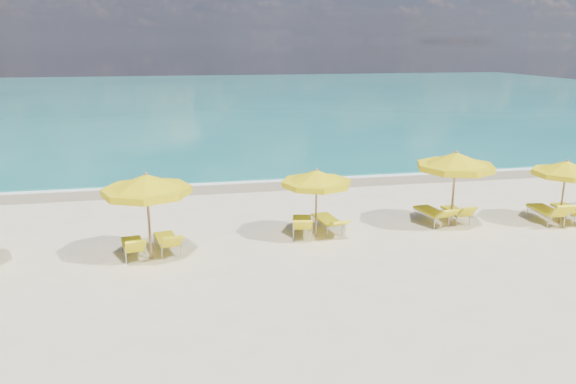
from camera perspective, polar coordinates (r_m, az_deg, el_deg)
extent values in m
plane|color=beige|center=(17.46, 0.97, -5.06)|extent=(120.00, 120.00, 0.00)
cube|color=#136C68|center=(64.40, -8.22, 9.54)|extent=(120.00, 80.00, 0.30)
cube|color=tan|center=(24.43, -2.70, 0.80)|extent=(120.00, 2.60, 0.01)
cube|color=white|center=(25.20, -2.98, 1.24)|extent=(120.00, 1.20, 0.03)
cube|color=white|center=(33.66, -15.40, 4.23)|extent=(14.00, 0.36, 0.05)
cube|color=white|center=(42.07, 4.74, 6.79)|extent=(18.00, 0.30, 0.05)
cylinder|color=#99724C|center=(16.25, -13.97, -2.55)|extent=(0.08, 0.08, 2.42)
cone|color=yellow|center=(15.98, -14.20, 0.93)|extent=(2.52, 2.52, 0.48)
cylinder|color=yellow|center=(16.04, -14.14, 0.11)|extent=(2.54, 2.54, 0.19)
sphere|color=#99724C|center=(15.93, -14.26, 1.79)|extent=(0.11, 0.11, 0.11)
cylinder|color=#99724C|center=(17.59, 2.87, -1.27)|extent=(0.07, 0.07, 2.13)
cone|color=yellow|center=(17.36, 2.91, 1.57)|extent=(2.25, 2.25, 0.43)
cylinder|color=yellow|center=(17.41, 2.90, 0.90)|extent=(2.27, 2.27, 0.17)
sphere|color=#99724C|center=(17.31, 2.92, 2.27)|extent=(0.09, 0.09, 0.09)
cylinder|color=#99724C|center=(19.36, 16.45, 0.17)|extent=(0.08, 0.08, 2.47)
cone|color=yellow|center=(19.14, 16.68, 3.17)|extent=(2.66, 2.66, 0.49)
cylinder|color=yellow|center=(19.18, 16.63, 2.47)|extent=(2.68, 2.68, 0.20)
sphere|color=#99724C|center=(19.09, 16.74, 3.92)|extent=(0.11, 0.11, 0.11)
cylinder|color=#99724C|center=(21.07, 26.15, -0.08)|extent=(0.07, 0.07, 2.13)
cone|color=yellow|center=(20.88, 26.43, 2.28)|extent=(2.81, 2.81, 0.43)
cylinder|color=yellow|center=(20.92, 26.37, 1.73)|extent=(2.84, 2.84, 0.17)
sphere|color=#99724C|center=(20.84, 26.50, 2.86)|extent=(0.09, 0.09, 0.09)
cube|color=yellow|center=(16.84, -15.49, -5.10)|extent=(0.75, 1.32, 0.08)
cube|color=yellow|center=(15.99, -15.24, -5.35)|extent=(0.62, 0.55, 0.47)
cube|color=yellow|center=(16.98, -12.24, -4.68)|extent=(0.82, 1.37, 0.08)
cube|color=yellow|center=(16.12, -11.69, -4.96)|extent=(0.66, 0.60, 0.46)
cube|color=yellow|center=(18.09, 1.45, -3.05)|extent=(0.86, 1.43, 0.08)
cube|color=yellow|center=(17.16, 1.50, -3.36)|extent=(0.69, 0.65, 0.45)
cube|color=yellow|center=(18.43, 3.97, -2.77)|extent=(0.76, 1.37, 0.08)
cube|color=yellow|center=(17.58, 5.16, -3.22)|extent=(0.66, 0.66, 0.33)
cube|color=yellow|center=(19.79, 14.32, -1.92)|extent=(0.78, 1.41, 0.08)
cube|color=yellow|center=(19.02, 15.87, -2.14)|extent=(0.67, 0.64, 0.43)
cube|color=yellow|center=(20.25, 16.61, -1.85)|extent=(0.54, 1.18, 0.07)
cube|color=yellow|center=(19.54, 17.73, -1.93)|extent=(0.53, 0.44, 0.44)
cube|color=yellow|center=(21.20, 24.65, -1.67)|extent=(0.72, 1.44, 0.09)
cube|color=yellow|center=(20.39, 26.06, -1.76)|extent=(0.66, 0.56, 0.53)
cube|color=yellow|center=(21.77, 26.67, -1.55)|extent=(0.67, 1.36, 0.08)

